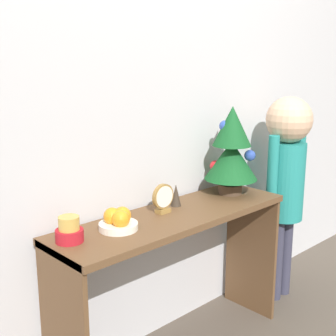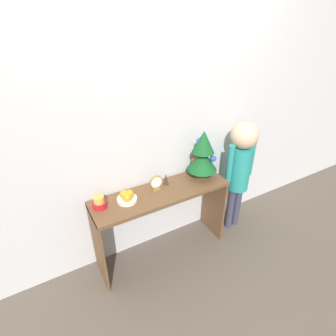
{
  "view_description": "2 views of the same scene",
  "coord_description": "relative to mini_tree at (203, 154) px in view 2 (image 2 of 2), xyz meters",
  "views": [
    {
      "loc": [
        -1.38,
        -1.23,
        1.38
      ],
      "look_at": [
        -0.01,
        0.21,
        0.9
      ],
      "focal_mm": 50.0,
      "sensor_mm": 36.0,
      "label": 1
    },
    {
      "loc": [
        -0.85,
        -1.42,
        1.95
      ],
      "look_at": [
        0.05,
        0.16,
        0.92
      ],
      "focal_mm": 28.0,
      "sensor_mm": 36.0,
      "label": 2
    }
  ],
  "objects": [
    {
      "name": "mini_tree",
      "position": [
        0.0,
        0.0,
        0.0
      ],
      "size": [
        0.27,
        0.27,
        0.45
      ],
      "color": "#4C3828",
      "rests_on": "console_table"
    },
    {
      "name": "child_figure",
      "position": [
        0.4,
        -0.07,
        -0.15
      ],
      "size": [
        0.32,
        0.25,
        1.17
      ],
      "color": "#38384C",
      "rests_on": "ground_plane"
    },
    {
      "name": "fruit_bowl",
      "position": [
        -0.73,
        -0.01,
        -0.19
      ],
      "size": [
        0.16,
        0.16,
        0.09
      ],
      "color": "silver",
      "rests_on": "console_table"
    },
    {
      "name": "desk_clock",
      "position": [
        -0.46,
        0.01,
        -0.16
      ],
      "size": [
        0.11,
        0.04,
        0.13
      ],
      "color": "olive",
      "rests_on": "console_table"
    },
    {
      "name": "ground_plane",
      "position": [
        -0.43,
        -0.21,
        -0.93
      ],
      "size": [
        12.0,
        12.0,
        0.0
      ],
      "primitive_type": "plane",
      "color": "brown"
    },
    {
      "name": "back_wall",
      "position": [
        -0.43,
        0.19,
        0.32
      ],
      "size": [
        7.0,
        0.05,
        2.5
      ],
      "primitive_type": "cube",
      "color": "silver",
      "rests_on": "ground_plane"
    },
    {
      "name": "singing_bowl",
      "position": [
        -0.94,
        0.01,
        -0.19
      ],
      "size": [
        0.11,
        0.11,
        0.1
      ],
      "color": "#AD1923",
      "rests_on": "console_table"
    },
    {
      "name": "figurine",
      "position": [
        -0.34,
        0.05,
        -0.18
      ],
      "size": [
        0.05,
        0.05,
        0.1
      ],
      "color": "#382D23",
      "rests_on": "console_table"
    },
    {
      "name": "console_table",
      "position": [
        -0.43,
        -0.03,
        -0.38
      ],
      "size": [
        1.19,
        0.35,
        0.7
      ],
      "color": "brown",
      "rests_on": "ground_plane"
    }
  ]
}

